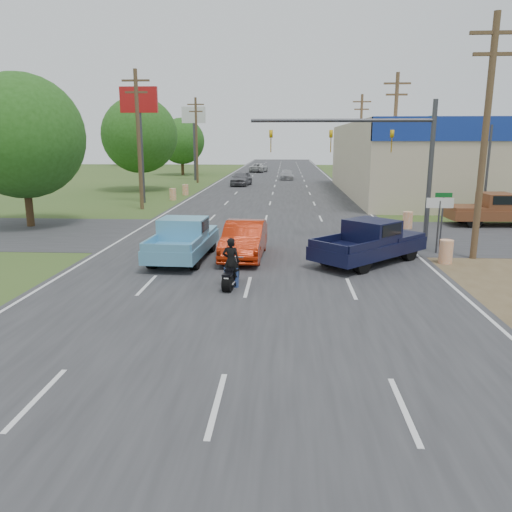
# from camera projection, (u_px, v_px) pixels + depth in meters

# --- Properties ---
(ground) EXTENTS (200.00, 200.00, 0.00)m
(ground) POSITION_uv_depth(u_px,v_px,m) (217.00, 405.00, 9.72)
(ground) COLOR #395321
(ground) RESTS_ON ground
(main_road) EXTENTS (15.00, 180.00, 0.02)m
(main_road) POSITION_uv_depth(u_px,v_px,m) (273.00, 193.00, 48.62)
(main_road) COLOR #2D2D30
(main_road) RESTS_ON ground
(cross_road) EXTENTS (120.00, 10.00, 0.02)m
(cross_road) POSITION_uv_depth(u_px,v_px,m) (262.00, 235.00, 27.22)
(cross_road) COLOR #2D2D30
(cross_road) RESTS_ON ground
(utility_pole_1) EXTENTS (2.00, 0.28, 10.00)m
(utility_pole_1) POSITION_uv_depth(u_px,v_px,m) (485.00, 133.00, 20.61)
(utility_pole_1) COLOR #4C3823
(utility_pole_1) RESTS_ON ground
(utility_pole_2) EXTENTS (2.00, 0.28, 10.00)m
(utility_pole_2) POSITION_uv_depth(u_px,v_px,m) (394.00, 137.00, 38.11)
(utility_pole_2) COLOR #4C3823
(utility_pole_2) RESTS_ON ground
(utility_pole_3) EXTENTS (2.00, 0.28, 10.00)m
(utility_pole_3) POSITION_uv_depth(u_px,v_px,m) (360.00, 138.00, 55.62)
(utility_pole_3) COLOR #4C3823
(utility_pole_3) RESTS_ON ground
(utility_pole_5) EXTENTS (2.00, 0.28, 10.00)m
(utility_pole_5) POSITION_uv_depth(u_px,v_px,m) (138.00, 137.00, 36.31)
(utility_pole_5) COLOR #4C3823
(utility_pole_5) RESTS_ON ground
(utility_pole_6) EXTENTS (2.00, 0.28, 10.00)m
(utility_pole_6) POSITION_uv_depth(u_px,v_px,m) (197.00, 138.00, 59.64)
(utility_pole_6) COLOR #4C3823
(utility_pole_6) RESTS_ON ground
(tree_0) EXTENTS (7.14, 7.14, 8.84)m
(tree_0) POSITION_uv_depth(u_px,v_px,m) (22.00, 136.00, 28.80)
(tree_0) COLOR #422D19
(tree_0) RESTS_ON ground
(tree_1) EXTENTS (7.56, 7.56, 9.36)m
(tree_1) POSITION_uv_depth(u_px,v_px,m) (140.00, 135.00, 50.10)
(tree_1) COLOR #422D19
(tree_1) RESTS_ON ground
(tree_2) EXTENTS (6.72, 6.72, 8.32)m
(tree_2) POSITION_uv_depth(u_px,v_px,m) (182.00, 141.00, 73.62)
(tree_2) COLOR #422D19
(tree_2) RESTS_ON ground
(tree_5) EXTENTS (7.98, 7.98, 9.88)m
(tree_5) POSITION_uv_depth(u_px,v_px,m) (431.00, 136.00, 99.02)
(tree_5) COLOR #422D19
(tree_5) RESTS_ON ground
(tree_6) EXTENTS (8.82, 8.82, 10.92)m
(tree_6) POSITION_uv_depth(u_px,v_px,m) (134.00, 133.00, 102.39)
(tree_6) COLOR #422D19
(tree_6) RESTS_ON ground
(barrel_0) EXTENTS (0.56, 0.56, 1.00)m
(barrel_0) POSITION_uv_depth(u_px,v_px,m) (446.00, 252.00, 20.81)
(barrel_0) COLOR orange
(barrel_0) RESTS_ON ground
(barrel_1) EXTENTS (0.56, 0.56, 1.00)m
(barrel_1) POSITION_uv_depth(u_px,v_px,m) (408.00, 220.00, 29.05)
(barrel_1) COLOR orange
(barrel_1) RESTS_ON ground
(barrel_2) EXTENTS (0.56, 0.56, 1.00)m
(barrel_2) POSITION_uv_depth(u_px,v_px,m) (173.00, 194.00, 43.17)
(barrel_2) COLOR orange
(barrel_2) RESTS_ON ground
(barrel_3) EXTENTS (0.56, 0.56, 1.00)m
(barrel_3) POSITION_uv_depth(u_px,v_px,m) (185.00, 190.00, 47.04)
(barrel_3) COLOR orange
(barrel_3) RESTS_ON ground
(pole_sign_left_near) EXTENTS (3.00, 0.35, 9.20)m
(pole_sign_left_near) POSITION_uv_depth(u_px,v_px,m) (139.00, 113.00, 39.84)
(pole_sign_left_near) COLOR #3F3F44
(pole_sign_left_near) RESTS_ON ground
(pole_sign_left_far) EXTENTS (3.00, 0.35, 9.20)m
(pole_sign_left_far) POSITION_uv_depth(u_px,v_px,m) (194.00, 123.00, 63.17)
(pole_sign_left_far) COLOR #3F3F44
(pole_sign_left_far) RESTS_ON ground
(lane_sign) EXTENTS (1.20, 0.08, 2.52)m
(lane_sign) POSITION_uv_depth(u_px,v_px,m) (439.00, 212.00, 22.43)
(lane_sign) COLOR #3F3F44
(lane_sign) RESTS_ON ground
(street_name_sign) EXTENTS (0.80, 0.08, 2.61)m
(street_name_sign) POSITION_uv_depth(u_px,v_px,m) (442.00, 214.00, 23.92)
(street_name_sign) COLOR #3F3F44
(street_name_sign) RESTS_ON ground
(signal_mast) EXTENTS (9.12, 0.40, 7.00)m
(signal_mast) POSITION_uv_depth(u_px,v_px,m) (378.00, 145.00, 24.83)
(signal_mast) COLOR #3F3F44
(signal_mast) RESTS_ON ground
(red_convertible) EXTENTS (1.85, 4.86, 1.58)m
(red_convertible) POSITION_uv_depth(u_px,v_px,m) (244.00, 240.00, 21.78)
(red_convertible) COLOR #A82007
(red_convertible) RESTS_ON ground
(motorcycle) EXTENTS (0.62, 1.92, 0.97)m
(motorcycle) POSITION_uv_depth(u_px,v_px,m) (231.00, 276.00, 17.36)
(motorcycle) COLOR black
(motorcycle) RESTS_ON ground
(rider) EXTENTS (0.66, 0.48, 1.68)m
(rider) POSITION_uv_depth(u_px,v_px,m) (231.00, 264.00, 17.30)
(rider) COLOR black
(rider) RESTS_ON ground
(blue_pickup) EXTENTS (2.36, 5.53, 1.80)m
(blue_pickup) POSITION_uv_depth(u_px,v_px,m) (184.00, 238.00, 21.52)
(blue_pickup) COLOR black
(blue_pickup) RESTS_ON ground
(navy_pickup) EXTENTS (5.37, 5.36, 1.82)m
(navy_pickup) POSITION_uv_depth(u_px,v_px,m) (371.00, 241.00, 20.88)
(navy_pickup) COLOR black
(navy_pickup) RESTS_ON ground
(brown_pickup) EXTENTS (5.99, 2.54, 1.96)m
(brown_pickup) POSITION_uv_depth(u_px,v_px,m) (495.00, 209.00, 30.07)
(brown_pickup) COLOR black
(brown_pickup) RESTS_ON ground
(distant_car_grey) EXTENTS (2.46, 4.93, 1.61)m
(distant_car_grey) POSITION_uv_depth(u_px,v_px,m) (241.00, 179.00, 56.89)
(distant_car_grey) COLOR slate
(distant_car_grey) RESTS_ON ground
(distant_car_silver) EXTENTS (1.77, 4.34, 1.26)m
(distant_car_silver) POSITION_uv_depth(u_px,v_px,m) (287.00, 175.00, 65.99)
(distant_car_silver) COLOR #A4A4A9
(distant_car_silver) RESTS_ON ground
(distant_car_white) EXTENTS (3.17, 5.42, 1.42)m
(distant_car_white) POSITION_uv_depth(u_px,v_px,m) (259.00, 168.00, 81.36)
(distant_car_white) COLOR #B8B8B8
(distant_car_white) RESTS_ON ground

